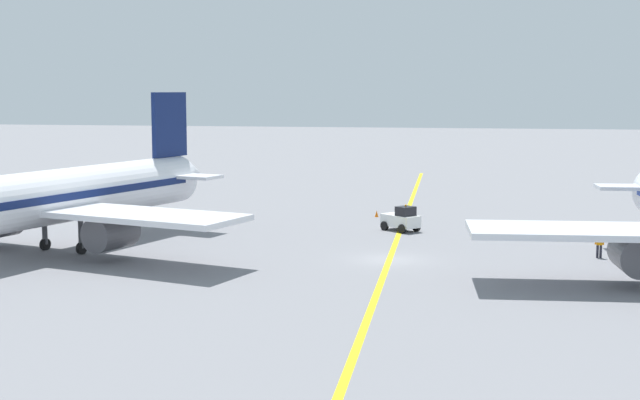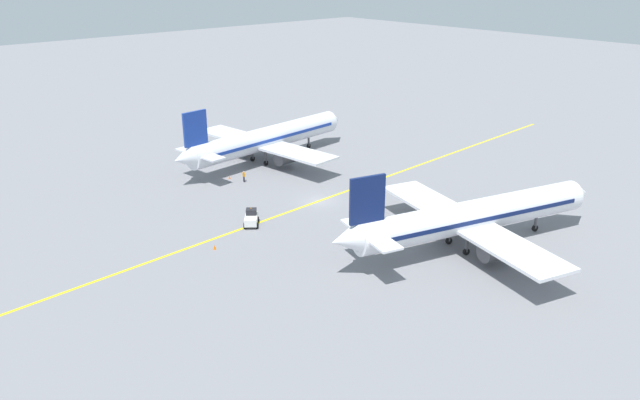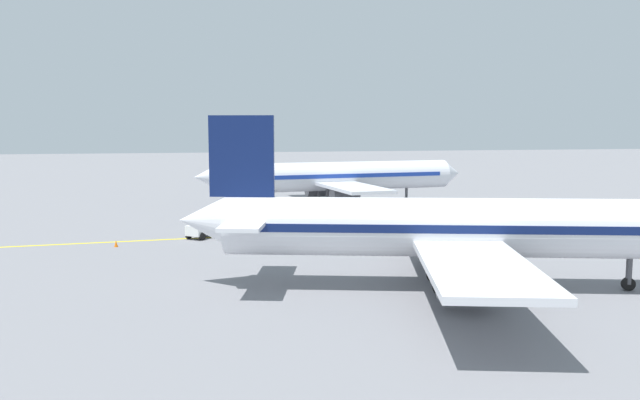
{
  "view_description": "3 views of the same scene",
  "coord_description": "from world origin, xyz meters",
  "px_view_note": "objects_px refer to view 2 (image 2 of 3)",
  "views": [
    {
      "loc": [
        -6.41,
        55.82,
        10.78
      ],
      "look_at": [
        4.21,
        1.63,
        3.94
      ],
      "focal_mm": 50.0,
      "sensor_mm": 36.0,
      "label": 1
    },
    {
      "loc": [
        58.93,
        -52.78,
        30.95
      ],
      "look_at": [
        5.34,
        -4.68,
        2.9
      ],
      "focal_mm": 35.0,
      "sensor_mm": 36.0,
      "label": 2
    },
    {
      "loc": [
        56.83,
        -13.82,
        9.81
      ],
      "look_at": [
        -2.21,
        -0.28,
        2.83
      ],
      "focal_mm": 35.0,
      "sensor_mm": 36.0,
      "label": 3
    }
  ],
  "objects_px": {
    "traffic_cone_near_nose": "(230,177)",
    "traffic_cone_mid_apron": "(215,247)",
    "airplane_at_gate": "(266,139)",
    "ground_crew_worker": "(244,176)",
    "airplane_adjacent_stand": "(471,217)",
    "baggage_tug_white": "(251,218)"
  },
  "relations": [
    {
      "from": "ground_crew_worker",
      "to": "traffic_cone_mid_apron",
      "type": "height_order",
      "value": "ground_crew_worker"
    },
    {
      "from": "airplane_adjacent_stand",
      "to": "traffic_cone_near_nose",
      "type": "height_order",
      "value": "airplane_adjacent_stand"
    },
    {
      "from": "airplane_at_gate",
      "to": "baggage_tug_white",
      "type": "xyz_separation_m",
      "value": [
        19.54,
        -17.21,
        -2.81
      ]
    },
    {
      "from": "ground_crew_worker",
      "to": "traffic_cone_mid_apron",
      "type": "bearing_deg",
      "value": -43.79
    },
    {
      "from": "traffic_cone_near_nose",
      "to": "traffic_cone_mid_apron",
      "type": "xyz_separation_m",
      "value": [
        19.11,
        -15.03,
        0.0
      ]
    },
    {
      "from": "airplane_adjacent_stand",
      "to": "traffic_cone_mid_apron",
      "type": "bearing_deg",
      "value": -130.56
    },
    {
      "from": "traffic_cone_near_nose",
      "to": "traffic_cone_mid_apron",
      "type": "bearing_deg",
      "value": -38.18
    },
    {
      "from": "traffic_cone_mid_apron",
      "to": "ground_crew_worker",
      "type": "bearing_deg",
      "value": 136.21
    },
    {
      "from": "baggage_tug_white",
      "to": "traffic_cone_near_nose",
      "type": "height_order",
      "value": "baggage_tug_white"
    },
    {
      "from": "airplane_adjacent_stand",
      "to": "ground_crew_worker",
      "type": "xyz_separation_m",
      "value": [
        -35.38,
        -6.19,
        -2.8
      ]
    },
    {
      "from": "airplane_at_gate",
      "to": "traffic_cone_near_nose",
      "type": "xyz_separation_m",
      "value": [
        3.29,
        -9.43,
        -3.43
      ]
    },
    {
      "from": "traffic_cone_near_nose",
      "to": "traffic_cone_mid_apron",
      "type": "height_order",
      "value": "same"
    },
    {
      "from": "ground_crew_worker",
      "to": "baggage_tug_white",
      "type": "bearing_deg",
      "value": -32.18
    },
    {
      "from": "airplane_at_gate",
      "to": "ground_crew_worker",
      "type": "relative_size",
      "value": 21.16
    },
    {
      "from": "baggage_tug_white",
      "to": "traffic_cone_near_nose",
      "type": "xyz_separation_m",
      "value": [
        -16.25,
        7.78,
        -0.63
      ]
    },
    {
      "from": "airplane_at_gate",
      "to": "traffic_cone_near_nose",
      "type": "bearing_deg",
      "value": -70.74
    },
    {
      "from": "baggage_tug_white",
      "to": "ground_crew_worker",
      "type": "relative_size",
      "value": 1.94
    },
    {
      "from": "baggage_tug_white",
      "to": "traffic_cone_mid_apron",
      "type": "xyz_separation_m",
      "value": [
        2.86,
        -7.24,
        -0.63
      ]
    },
    {
      "from": "baggage_tug_white",
      "to": "traffic_cone_mid_apron",
      "type": "bearing_deg",
      "value": -68.45
    },
    {
      "from": "baggage_tug_white",
      "to": "traffic_cone_near_nose",
      "type": "distance_m",
      "value": 18.03
    },
    {
      "from": "baggage_tug_white",
      "to": "traffic_cone_mid_apron",
      "type": "height_order",
      "value": "baggage_tug_white"
    },
    {
      "from": "airplane_adjacent_stand",
      "to": "ground_crew_worker",
      "type": "height_order",
      "value": "airplane_adjacent_stand"
    }
  ]
}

